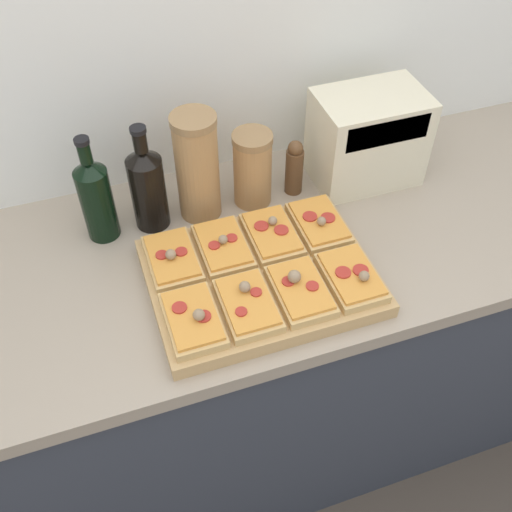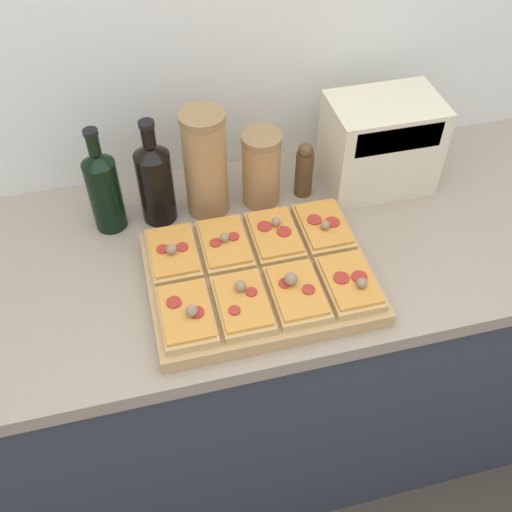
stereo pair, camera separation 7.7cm
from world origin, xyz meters
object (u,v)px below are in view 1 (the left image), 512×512
olive_oil_bottle (96,198)px  pepper_mill (294,167)px  cutting_board (260,277)px  grain_jar_tall (197,167)px  toaster_oven (367,138)px  wine_bottle (148,186)px  grain_jar_short (252,169)px

olive_oil_bottle → pepper_mill: 0.49m
cutting_board → grain_jar_tall: size_ratio=1.75×
toaster_oven → cutting_board: bearing=-144.6°
wine_bottle → toaster_oven: 0.56m
grain_jar_short → toaster_oven: size_ratio=0.68×
olive_oil_bottle → cutting_board: bearing=-41.8°
wine_bottle → grain_jar_short: (0.26, 0.00, -0.01)m
wine_bottle → pepper_mill: size_ratio=1.80×
wine_bottle → olive_oil_bottle: bearing=180.0°
grain_jar_tall → grain_jar_short: bearing=0.0°
cutting_board → grain_jar_tall: (-0.06, 0.27, 0.12)m
wine_bottle → grain_jar_short: wine_bottle is taller
olive_oil_bottle → pepper_mill: olive_oil_bottle is taller
cutting_board → olive_oil_bottle: bearing=138.2°
cutting_board → wine_bottle: (-0.18, 0.27, 0.09)m
wine_bottle → toaster_oven: (0.56, -0.00, 0.01)m
cutting_board → wine_bottle: size_ratio=1.76×
grain_jar_short → cutting_board: bearing=-105.2°
olive_oil_bottle → wine_bottle: size_ratio=1.00×
cutting_board → wine_bottle: bearing=124.1°
pepper_mill → olive_oil_bottle: bearing=180.0°
olive_oil_bottle → toaster_oven: 0.68m
olive_oil_bottle → grain_jar_tall: grain_jar_tall is taller
olive_oil_bottle → grain_jar_tall: bearing=-0.0°
olive_oil_bottle → grain_jar_tall: size_ratio=0.99×
grain_jar_short → toaster_oven: 0.31m
grain_jar_tall → grain_jar_short: (0.14, 0.00, -0.04)m
cutting_board → toaster_oven: 0.47m
grain_jar_tall → toaster_oven: bearing=-0.1°
olive_oil_bottle → grain_jar_short: size_ratio=1.39×
pepper_mill → wine_bottle: bearing=180.0°
pepper_mill → grain_jar_short: bearing=180.0°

